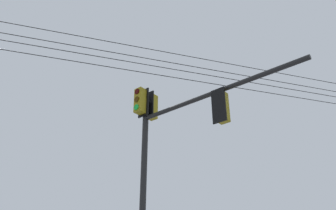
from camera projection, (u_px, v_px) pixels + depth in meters
signal_mast_assembly at (165, 141)px, 10.49m from camera, size 3.77×4.94×7.31m
overhead_wire_span at (172, 65)px, 12.83m from camera, size 20.91×1.75×1.59m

